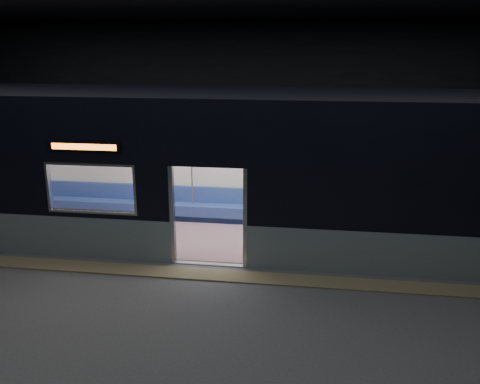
# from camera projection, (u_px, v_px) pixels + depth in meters

# --- Properties ---
(station_floor) EXTENTS (24.00, 14.00, 0.01)m
(station_floor) POSITION_uv_depth(u_px,v_px,m) (198.00, 288.00, 9.35)
(station_floor) COLOR #47494C
(station_floor) RESTS_ON ground
(station_envelope) EXTENTS (24.00, 14.00, 5.00)m
(station_envelope) POSITION_uv_depth(u_px,v_px,m) (193.00, 86.00, 8.32)
(station_envelope) COLOR black
(station_envelope) RESTS_ON station_floor
(tactile_strip) EXTENTS (22.80, 0.50, 0.03)m
(tactile_strip) POSITION_uv_depth(u_px,v_px,m) (204.00, 275.00, 9.87)
(tactile_strip) COLOR #8C7F59
(tactile_strip) RESTS_ON station_floor
(metro_car) EXTENTS (18.00, 3.04, 3.35)m
(metro_car) POSITION_uv_depth(u_px,v_px,m) (221.00, 160.00, 11.25)
(metro_car) COLOR gray
(metro_car) RESTS_ON station_floor
(passenger) EXTENTS (0.44, 0.71, 1.36)m
(passenger) POSITION_uv_depth(u_px,v_px,m) (432.00, 201.00, 11.84)
(passenger) COLOR black
(passenger) RESTS_ON metro_car
(handbag) EXTENTS (0.27, 0.23, 0.13)m
(handbag) POSITION_uv_depth(u_px,v_px,m) (433.00, 209.00, 11.66)
(handbag) COLOR black
(handbag) RESTS_ON passenger
(transit_map) EXTENTS (1.04, 0.03, 0.68)m
(transit_map) POSITION_uv_depth(u_px,v_px,m) (293.00, 165.00, 12.38)
(transit_map) COLOR white
(transit_map) RESTS_ON metro_car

